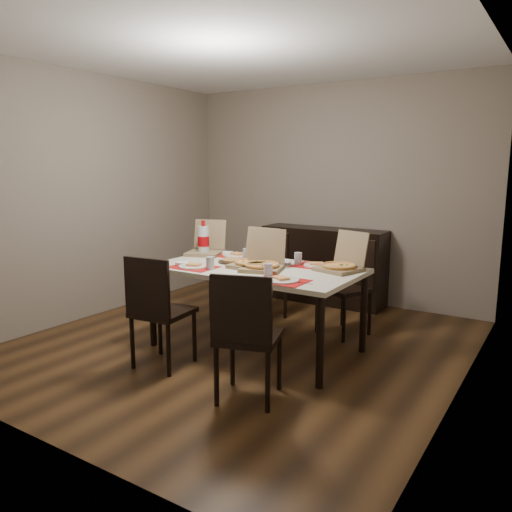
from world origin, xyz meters
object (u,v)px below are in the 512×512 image
sideboard (323,265)px  pizza_box_center (254,261)px  dining_table (256,275)px  chair_far_left (268,270)px  chair_near_right (246,332)px  chair_near_left (157,307)px  soda_bottle (203,240)px  chair_far_right (349,282)px  dip_bowl (285,263)px

sideboard → pizza_box_center: 1.83m
sideboard → dining_table: size_ratio=0.83×
sideboard → chair_far_left: size_ratio=1.61×
chair_near_right → chair_far_left: bearing=117.1°
sideboard → dining_table: (0.18, -1.78, 0.23)m
dining_table → pizza_box_center: bearing=-174.3°
chair_near_left → sideboard: bearing=84.4°
pizza_box_center → soda_bottle: soda_bottle is taller
chair_far_left → chair_far_right: same height
sideboard → dining_table: bearing=-84.3°
dining_table → chair_far_right: bearing=58.9°
pizza_box_center → sideboard: bearing=95.0°
dining_table → chair_far_left: bearing=115.3°
chair_near_right → soda_bottle: bearing=137.9°
sideboard → chair_far_left: (-0.25, -0.87, 0.06)m
chair_near_right → soda_bottle: size_ratio=2.69×
dip_bowl → soda_bottle: size_ratio=0.38×
chair_near_right → pizza_box_center: 1.10m
chair_near_left → chair_far_left: size_ratio=1.00×
dining_table → chair_near_left: bearing=-118.4°
sideboard → soda_bottle: bearing=-111.3°
chair_far_left → chair_far_right: size_ratio=1.00×
soda_bottle → dip_bowl: bearing=-0.4°
chair_far_left → chair_far_right: (0.96, -0.04, 0.00)m
chair_far_right → soda_bottle: size_ratio=2.69×
chair_near_left → dip_bowl: size_ratio=7.08×
pizza_box_center → chair_far_right: bearing=57.9°
chair_far_right → pizza_box_center: pizza_box_center is taller
chair_far_left → soda_bottle: (-0.35, -0.67, 0.38)m
chair_near_right → soda_bottle: soda_bottle is taller
chair_near_right → chair_far_left: size_ratio=1.00×
sideboard → pizza_box_center: pizza_box_center is taller
chair_near_left → chair_near_right: same height
pizza_box_center → dip_bowl: pizza_box_center is taller
dip_bowl → chair_near_left: bearing=-119.6°
sideboard → chair_far_right: chair_far_right is taller
chair_far_left → dip_bowl: bearing=-49.0°
chair_near_left → dip_bowl: chair_near_left is taller
sideboard → chair_far_right: (0.71, -0.91, 0.06)m
chair_far_right → dip_bowl: bearing=-120.2°
dining_table → chair_near_left: chair_near_left is taller
sideboard → dip_bowl: sideboard is taller
chair_far_right → chair_near_left: bearing=-119.8°
soda_bottle → sideboard: bearing=68.7°
chair_near_left → chair_far_right: (0.96, 1.67, 0.00)m
sideboard → pizza_box_center: size_ratio=3.99×
chair_far_left → chair_near_right: bearing=-62.9°
chair_near_left → dip_bowl: (0.59, 1.03, 0.25)m
chair_far_left → pizza_box_center: size_ratio=2.47×
chair_near_right → chair_far_left: same height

